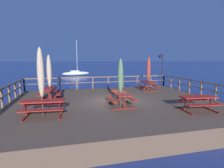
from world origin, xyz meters
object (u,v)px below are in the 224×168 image
picnic_table_front_right (43,105)px  picnic_table_mid_right (50,91)px  picnic_table_front_left (121,96)px  sailboat_distant (76,73)px  patio_umbrella_short_back (49,71)px  patio_umbrella_tall_back_left (41,73)px  lamp_post_hooked (161,65)px  picnic_table_back_right (148,84)px  patio_umbrella_tall_back_right (149,69)px  patio_umbrella_tall_mid_left (121,76)px  picnic_table_back_left (198,100)px

picnic_table_front_right → picnic_table_mid_right: 3.62m
picnic_table_front_left → sailboat_distant: bearing=92.4°
patio_umbrella_short_back → sailboat_distant: 27.71m
picnic_table_front_right → patio_umbrella_tall_back_left: size_ratio=0.62×
patio_umbrella_short_back → lamp_post_hooked: bearing=17.5°
picnic_table_back_right → picnic_table_mid_right: same height
picnic_table_front_right → patio_umbrella_tall_back_right: bearing=34.2°
picnic_table_front_left → patio_umbrella_tall_mid_left: patio_umbrella_tall_mid_left is taller
picnic_table_mid_right → picnic_table_back_left: (7.73, -4.59, 0.00)m
patio_umbrella_tall_back_left → patio_umbrella_tall_mid_left: patio_umbrella_tall_back_left is taller
picnic_table_front_right → picnic_table_front_left: bearing=13.0°
patio_umbrella_tall_back_left → lamp_post_hooked: 11.97m
picnic_table_front_left → lamp_post_hooked: bearing=45.0°
picnic_table_back_right → lamp_post_hooked: (1.99, 1.43, 1.56)m
picnic_table_back_right → sailboat_distant: size_ratio=0.22×
picnic_table_front_right → picnic_table_mid_right: (-0.03, 3.62, -0.01)m
picnic_table_front_right → picnic_table_front_left: same height
picnic_table_front_right → patio_umbrella_short_back: size_ratio=0.67×
picnic_table_front_left → patio_umbrella_short_back: 5.09m
picnic_table_front_right → patio_umbrella_tall_back_left: 1.49m
sailboat_distant → lamp_post_hooked: bearing=-73.9°
picnic_table_mid_right → patio_umbrella_tall_mid_left: size_ratio=0.64×
patio_umbrella_tall_back_left → picnic_table_back_left: bearing=-7.5°
picnic_table_back_right → patio_umbrella_short_back: (-7.91, -1.69, 1.34)m
picnic_table_back_right → patio_umbrella_tall_back_right: bearing=84.2°
picnic_table_front_left → patio_umbrella_tall_mid_left: 1.17m
picnic_table_front_right → patio_umbrella_tall_mid_left: 4.32m
patio_umbrella_short_back → patio_umbrella_tall_back_left: bearing=-90.3°
picnic_table_mid_right → picnic_table_back_left: bearing=-30.7°
patio_umbrella_tall_back_right → patio_umbrella_tall_back_left: bearing=-146.2°
lamp_post_hooked → patio_umbrella_tall_back_left: bearing=-146.0°
picnic_table_front_left → patio_umbrella_tall_mid_left: size_ratio=0.68×
picnic_table_back_right → picnic_table_front_right: bearing=-146.0°
lamp_post_hooked → picnic_table_front_right: bearing=-145.7°
picnic_table_back_right → sailboat_distant: sailboat_distant is taller
picnic_table_front_right → patio_umbrella_tall_back_left: (-0.05, 0.06, 1.49)m
patio_umbrella_tall_back_left → sailboat_distant: sailboat_distant is taller
patio_umbrella_short_back → picnic_table_front_left: bearing=-33.2°
picnic_table_front_right → picnic_table_front_left: 4.19m
picnic_table_front_right → patio_umbrella_tall_mid_left: bearing=12.9°
picnic_table_back_right → patio_umbrella_tall_mid_left: bearing=-131.1°
picnic_table_front_left → picnic_table_mid_right: bearing=146.9°
patio_umbrella_tall_mid_left → patio_umbrella_short_back: size_ratio=0.92×
picnic_table_front_right → patio_umbrella_tall_mid_left: (4.06, 0.93, 1.17)m
picnic_table_back_right → patio_umbrella_tall_mid_left: 5.94m
picnic_table_back_right → patio_umbrella_tall_back_left: patio_umbrella_tall_back_left is taller
patio_umbrella_tall_back_left → patio_umbrella_short_back: 3.57m
picnic_table_back_right → patio_umbrella_tall_back_right: (0.01, 0.05, 1.28)m
picnic_table_back_left → patio_umbrella_tall_back_right: patio_umbrella_tall_back_right is taller
picnic_table_back_right → picnic_table_front_right: size_ratio=0.86×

